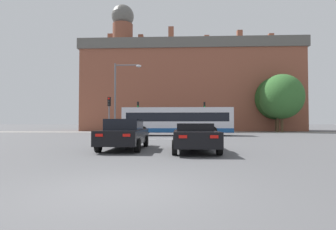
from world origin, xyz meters
The scene contains 16 objects.
ground_plane centered at (0.00, 0.00, 0.00)m, with size 400.00×400.00×0.00m, color #545456.
stop_line_strip centered at (0.00, 16.35, 0.00)m, with size 7.42×0.30×0.01m, color silver.
far_pavement centered at (0.00, 31.99, 0.01)m, with size 68.25×2.50×0.01m, color #A09B91.
brick_civic_building centered at (2.84, 41.19, 7.80)m, with size 36.83×10.72×22.64m.
car_saloon_left centered at (-1.67, 8.10, 0.78)m, with size 2.04×4.74×1.54m.
car_roadster_right centered at (1.85, 7.10, 0.69)m, with size 2.10×4.39×1.32m.
bus_crossing_lead centered at (0.92, 22.73, 1.57)m, with size 11.49×2.71×2.94m.
traffic_light_near_left centered at (-5.06, 17.60, 2.46)m, with size 0.26×0.31×3.62m.
traffic_light_far_right centered at (4.63, 31.12, 2.84)m, with size 0.26×0.31×4.23m.
traffic_light_far_left centered at (-4.61, 31.01, 2.88)m, with size 0.26×0.31×4.29m.
street_lamp_junction centered at (-4.31, 18.58, 4.24)m, with size 2.51×0.36×6.82m.
pedestrian_waiting centered at (-2.55, 31.82, 0.90)m, with size 0.42×0.45×1.56m.
pedestrian_walking_east centered at (2.20, 31.31, 1.01)m, with size 0.45×0.34×1.71m.
tree_by_building centered at (15.50, 33.60, 4.73)m, with size 5.10×5.10×7.42m.
tree_kerbside centered at (15.99, 33.28, 5.15)m, with size 6.16×6.16×8.39m.
tree_distant centered at (15.86, 35.17, 5.08)m, with size 6.16×6.16×8.32m.
Camera 1 is at (1.13, -5.22, 1.36)m, focal length 28.00 mm.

